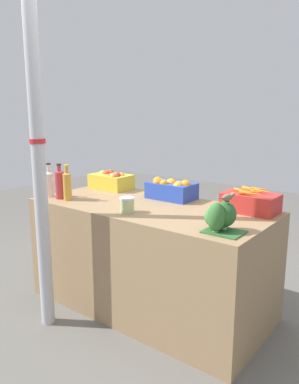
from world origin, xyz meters
The scene contains 12 objects.
ground_plane centered at (0.00, 0.00, 0.00)m, with size 10.00×10.00×0.00m, color #605E59.
market_table centered at (0.00, 0.00, 0.41)m, with size 1.80×0.84×0.81m, color #937551.
support_pole centered at (-0.44, -0.63, 1.19)m, with size 0.10×0.10×2.37m.
apple_crate centered at (-0.65, 0.28, 0.89)m, with size 0.37×0.24×0.16m.
orange_crate centered at (0.01, 0.27, 0.89)m, with size 0.37×0.24×0.17m.
carrot_crate centered at (0.67, 0.28, 0.88)m, with size 0.37×0.24×0.16m.
broccoli_pile centered at (0.70, -0.25, 0.90)m, with size 0.23×0.19×0.18m.
juice_bottle_cloudy centered at (-0.83, -0.26, 0.93)m, with size 0.07×0.07×0.28m.
juice_bottle_ruby centered at (-0.70, -0.26, 0.94)m, with size 0.07×0.07×0.28m.
juice_bottle_amber centered at (-0.61, -0.26, 0.93)m, with size 0.07×0.07×0.28m.
pickle_jar centered at (0.00, -0.25, 0.87)m, with size 0.10×0.10×0.11m.
sparrow_bird centered at (0.74, -0.24, 1.02)m, with size 0.06×0.13×0.05m.
Camera 1 is at (1.64, -2.14, 1.49)m, focal length 35.00 mm.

